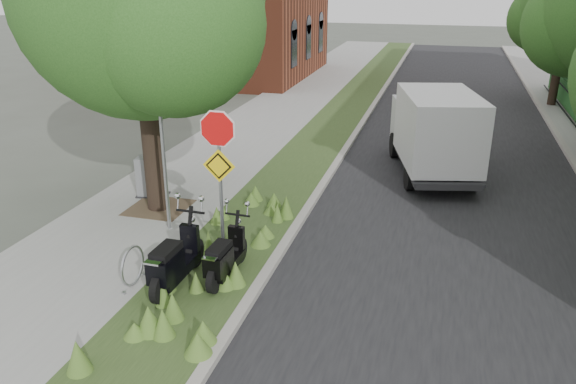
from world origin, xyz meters
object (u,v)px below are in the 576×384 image
at_px(scooter_far, 172,267).
at_px(utility_cabinet, 151,177).
at_px(sign_assembly, 219,157).
at_px(box_truck, 434,129).
at_px(scooter_near, 223,262).

height_order(scooter_far, utility_cabinet, utility_cabinet).
bearing_deg(utility_cabinet, sign_assembly, -42.90).
xyz_separation_m(scooter_far, box_truck, (4.21, 8.02, 0.80)).
bearing_deg(sign_assembly, box_truck, 61.77).
xyz_separation_m(scooter_far, utility_cabinet, (-2.62, 4.05, 0.04)).
height_order(sign_assembly, utility_cabinet, sign_assembly).
bearing_deg(scooter_far, sign_assembly, 65.59).
distance_m(scooter_far, utility_cabinet, 4.83).
relative_size(scooter_far, box_truck, 0.39).
distance_m(scooter_near, scooter_far, 0.93).
relative_size(sign_assembly, scooter_far, 1.66).
relative_size(sign_assembly, utility_cabinet, 3.14).
bearing_deg(scooter_far, scooter_near, 33.34).
height_order(scooter_near, utility_cabinet, utility_cabinet).
relative_size(scooter_near, box_truck, 0.35).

